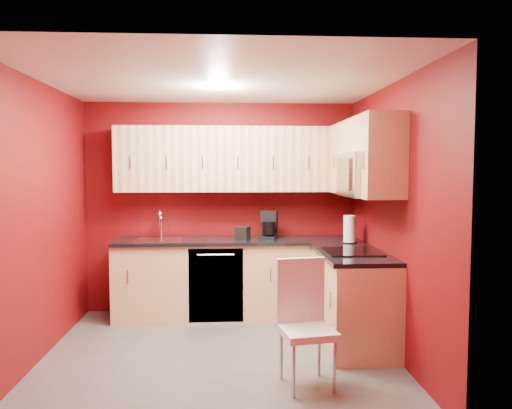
{
  "coord_description": "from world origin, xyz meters",
  "views": [
    {
      "loc": [
        0.08,
        -4.51,
        1.71
      ],
      "look_at": [
        0.37,
        0.55,
        1.35
      ],
      "focal_mm": 35.0,
      "sensor_mm": 36.0,
      "label": 1
    }
  ],
  "objects": [
    {
      "name": "floor",
      "position": [
        0.0,
        0.0,
        0.0
      ],
      "size": [
        3.2,
        3.2,
        0.0
      ],
      "primitive_type": "plane",
      "color": "#54514F",
      "rests_on": "ground"
    },
    {
      "name": "wall_front",
      "position": [
        0.0,
        -1.5,
        1.25
      ],
      "size": [
        3.2,
        0.0,
        3.2
      ],
      "primitive_type": "plane",
      "rotation": [
        -1.57,
        0.0,
        0.0
      ],
      "color": "#60090F",
      "rests_on": "floor"
    },
    {
      "name": "wall_back",
      "position": [
        0.0,
        1.5,
        1.25
      ],
      "size": [
        3.2,
        0.0,
        3.2
      ],
      "primitive_type": "plane",
      "rotation": [
        1.57,
        0.0,
        0.0
      ],
      "color": "#60090F",
      "rests_on": "floor"
    },
    {
      "name": "upper_cabinets_back",
      "position": [
        0.2,
        1.32,
        1.83
      ],
      "size": [
        2.8,
        0.35,
        0.75
      ],
      "primitive_type": "cube",
      "color": "#DFBB7E",
      "rests_on": "wall_back"
    },
    {
      "name": "dishwasher_front",
      "position": [
        -0.05,
        0.91,
        0.43
      ],
      "size": [
        0.6,
        0.02,
        0.82
      ],
      "primitive_type": "cube",
      "color": "black",
      "rests_on": "base_cabinets_back"
    },
    {
      "name": "countertop_back",
      "position": [
        0.2,
        1.19,
        0.89
      ],
      "size": [
        2.8,
        0.63,
        0.04
      ],
      "primitive_type": "cube",
      "color": "black",
      "rests_on": "base_cabinets_back"
    },
    {
      "name": "coffee_maker",
      "position": [
        0.55,
        1.2,
        1.07
      ],
      "size": [
        0.25,
        0.3,
        0.31
      ],
      "primitive_type": null,
      "rotation": [
        0.0,
        0.0,
        -0.29
      ],
      "color": "black",
      "rests_on": "countertop_back"
    },
    {
      "name": "sink",
      "position": [
        -0.7,
        1.2,
        0.94
      ],
      "size": [
        0.52,
        0.42,
        0.35
      ],
      "color": "silver",
      "rests_on": "countertop_back"
    },
    {
      "name": "base_cabinets_right",
      "position": [
        1.3,
        0.25,
        0.43
      ],
      "size": [
        0.6,
        1.3,
        0.87
      ],
      "primitive_type": "cube",
      "color": "tan",
      "rests_on": "floor"
    },
    {
      "name": "paper_towel",
      "position": [
        1.4,
        0.81,
        1.06
      ],
      "size": [
        0.22,
        0.22,
        0.3
      ],
      "primitive_type": null,
      "rotation": [
        0.0,
        0.0,
        -0.33
      ],
      "color": "white",
      "rests_on": "countertop_right"
    },
    {
      "name": "microwave",
      "position": [
        1.39,
        0.2,
        1.66
      ],
      "size": [
        0.42,
        0.76,
        0.42
      ],
      "color": "silver",
      "rests_on": "upper_cabinets_right"
    },
    {
      "name": "wall_right",
      "position": [
        1.6,
        0.0,
        1.25
      ],
      "size": [
        0.0,
        3.0,
        3.0
      ],
      "primitive_type": "plane",
      "rotation": [
        1.57,
        0.0,
        -1.57
      ],
      "color": "#60090F",
      "rests_on": "floor"
    },
    {
      "name": "upper_cabinets_right",
      "position": [
        1.42,
        0.44,
        1.89
      ],
      "size": [
        0.35,
        1.55,
        0.75
      ],
      "color": "#DFBB7E",
      "rests_on": "wall_right"
    },
    {
      "name": "countertop_right",
      "position": [
        1.29,
        0.23,
        0.89
      ],
      "size": [
        0.63,
        1.27,
        0.04
      ],
      "primitive_type": "cube",
      "color": "black",
      "rests_on": "base_cabinets_right"
    },
    {
      "name": "downlight",
      "position": [
        0.0,
        0.3,
        2.48
      ],
      "size": [
        0.2,
        0.2,
        0.01
      ],
      "primitive_type": "cylinder",
      "color": "white",
      "rests_on": "ceiling"
    },
    {
      "name": "dining_chair",
      "position": [
        0.7,
        -0.71,
        0.5
      ],
      "size": [
        0.46,
        0.48,
        0.99
      ],
      "primitive_type": null,
      "rotation": [
        0.0,
        0.0,
        0.17
      ],
      "color": "silver",
      "rests_on": "floor"
    },
    {
      "name": "base_cabinets_back",
      "position": [
        0.2,
        1.2,
        0.43
      ],
      "size": [
        2.8,
        0.6,
        0.87
      ],
      "primitive_type": "cube",
      "color": "tan",
      "rests_on": "floor"
    },
    {
      "name": "cooktop",
      "position": [
        1.28,
        0.2,
        0.92
      ],
      "size": [
        0.5,
        0.55,
        0.01
      ],
      "primitive_type": "cube",
      "color": "black",
      "rests_on": "countertop_right"
    },
    {
      "name": "napkin_holder",
      "position": [
        0.25,
        1.13,
        0.98
      ],
      "size": [
        0.18,
        0.18,
        0.15
      ],
      "primitive_type": null,
      "rotation": [
        0.0,
        0.0,
        -0.41
      ],
      "color": "black",
      "rests_on": "countertop_back"
    },
    {
      "name": "ceiling",
      "position": [
        0.0,
        0.0,
        2.5
      ],
      "size": [
        3.2,
        3.2,
        0.0
      ],
      "primitive_type": "plane",
      "rotation": [
        3.14,
        0.0,
        0.0
      ],
      "color": "white",
      "rests_on": "wall_back"
    },
    {
      "name": "wall_left",
      "position": [
        -1.6,
        0.0,
        1.25
      ],
      "size": [
        0.0,
        3.0,
        3.0
      ],
      "primitive_type": "plane",
      "rotation": [
        1.57,
        0.0,
        1.57
      ],
      "color": "#60090F",
      "rests_on": "floor"
    }
  ]
}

